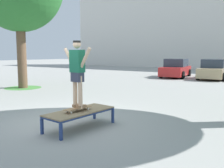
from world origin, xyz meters
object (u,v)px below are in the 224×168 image
object	(u,v)px
car_red	(176,69)
car_tan	(213,70)
skateboard	(78,108)
skater	(77,69)
skate_box	(80,112)

from	to	relation	value
car_red	car_tan	size ratio (longest dim) A/B	1.02
skateboard	skater	world-z (taller)	skater
skater	car_red	size ratio (longest dim) A/B	0.39
skateboard	car_red	distance (m)	15.56
skate_box	car_red	bearing A→B (deg)	100.48
skateboard	car_red	bearing A→B (deg)	100.41
skater	car_red	distance (m)	15.58
skate_box	car_red	size ratio (longest dim) A/B	0.45
skateboard	skater	xyz separation A→B (m)	(0.00, 0.00, 0.99)
skater	car_red	xyz separation A→B (m)	(-2.81, 15.30, -0.84)
car_red	car_tan	distance (m)	2.93
skate_box	car_tan	bearing A→B (deg)	89.58
skate_box	car_red	world-z (taller)	car_red
skate_box	skater	xyz separation A→B (m)	(-0.01, -0.06, 1.12)
skater	car_red	bearing A→B (deg)	100.41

